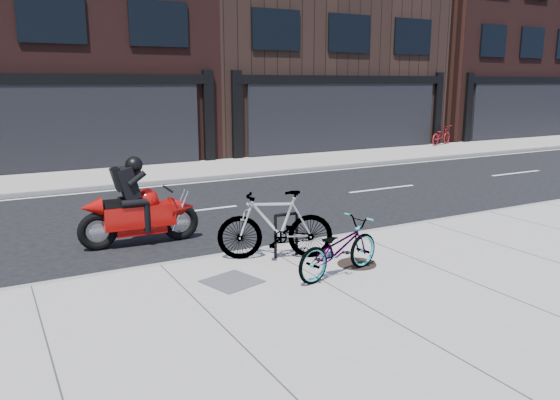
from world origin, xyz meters
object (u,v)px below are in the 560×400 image
bike_rack (286,231)px  motorcycle (144,209)px  bicycle_front (339,248)px  bicycle_far (441,135)px  utility_grate (232,281)px  bicycle_rear (275,225)px  manhole_cover (357,264)px

bike_rack → motorcycle: 3.02m
bike_rack → bicycle_front: size_ratio=0.46×
bicycle_far → motorcycle: bearing=99.2°
bicycle_far → utility_grate: (-16.59, -12.30, -0.46)m
bike_rack → bicycle_front: 1.26m
bicycle_rear → bicycle_far: (15.46, 11.60, -0.14)m
bike_rack → bicycle_front: bearing=-78.3°
bicycle_far → manhole_cover: 19.11m
bicycle_rear → manhole_cover: (1.06, -0.95, -0.59)m
motorcycle → manhole_cover: 4.33m
bike_rack → bicycle_rear: bicycle_rear is taller
bike_rack → utility_grate: bike_rack is taller
motorcycle → manhole_cover: size_ratio=3.59×
bike_rack → bicycle_rear: (-0.22, 0.00, 0.14)m
bike_rack → utility_grate: size_ratio=1.05×
bicycle_rear → motorcycle: (-1.63, 2.38, -0.01)m
bike_rack → manhole_cover: bearing=-48.6°
bicycle_front → bicycle_far: size_ratio=0.97×
bike_rack → manhole_cover: size_ratio=1.20×
manhole_cover → utility_grate: 2.21m
bike_rack → motorcycle: motorcycle is taller
bike_rack → utility_grate: (-1.35, -0.70, -0.46)m
bicycle_far → manhole_cover: bearing=111.9°
manhole_cover → motorcycle: bearing=128.9°
bike_rack → bicycle_rear: bearing=180.0°
bike_rack → bicycle_front: bicycle_front is taller
bike_rack → bicycle_far: (15.24, 11.60, 0.00)m
bicycle_front → manhole_cover: 0.79m
bicycle_rear → bicycle_far: bearing=151.5°
motorcycle → bike_rack: bearing=-49.6°
utility_grate → bicycle_rear: bearing=31.5°
bicycle_front → bicycle_rear: size_ratio=0.86×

